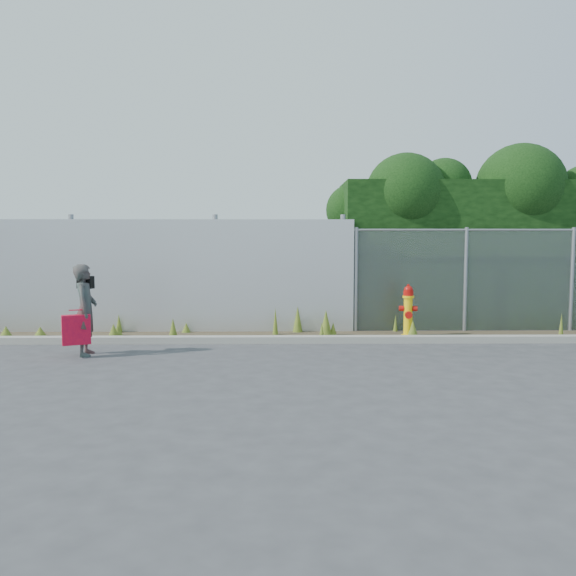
{
  "coord_description": "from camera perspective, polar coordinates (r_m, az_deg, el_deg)",
  "views": [
    {
      "loc": [
        -0.43,
        -7.91,
        1.77
      ],
      "look_at": [
        -0.3,
        1.4,
        1.0
      ],
      "focal_mm": 35.0,
      "sensor_mm": 36.0,
      "label": 1
    }
  ],
  "objects": [
    {
      "name": "ground",
      "position": [
        8.11,
        2.27,
        -7.87
      ],
      "size": [
        80.0,
        80.0,
        0.0
      ],
      "primitive_type": "plane",
      "color": "#3A3A3D",
      "rests_on": "ground"
    },
    {
      "name": "curb",
      "position": [
        9.86,
        1.72,
        -5.26
      ],
      "size": [
        16.0,
        0.22,
        0.12
      ],
      "primitive_type": "cube",
      "color": "gray",
      "rests_on": "ground"
    },
    {
      "name": "weed_strip",
      "position": [
        10.49,
        -3.49,
        -4.36
      ],
      "size": [
        16.0,
        1.29,
        0.54
      ],
      "color": "#403424",
      "rests_on": "ground"
    },
    {
      "name": "corrugated_fence",
      "position": [
        11.29,
        -15.24,
        1.17
      ],
      "size": [
        8.5,
        0.21,
        2.3
      ],
      "color": "#B5B7BD",
      "rests_on": "ground"
    },
    {
      "name": "chainlink_fence",
      "position": [
        11.89,
        22.38,
        0.81
      ],
      "size": [
        6.5,
        0.07,
        2.05
      ],
      "color": "gray",
      "rests_on": "ground"
    },
    {
      "name": "hedge",
      "position": [
        12.88,
        21.87,
        5.5
      ],
      "size": [
        7.64,
        1.97,
        3.81
      ],
      "color": "black",
      "rests_on": "ground"
    },
    {
      "name": "fire_hydrant",
      "position": [
        10.59,
        12.11,
        -2.38
      ],
      "size": [
        0.33,
        0.3,
        0.99
      ],
      "rotation": [
        0.0,
        0.0,
        -0.14
      ],
      "color": "yellow",
      "rests_on": "ground"
    },
    {
      "name": "woman",
      "position": [
        9.26,
        -19.89,
        -2.11
      ],
      "size": [
        0.41,
        0.56,
        1.42
      ],
      "primitive_type": "imported",
      "rotation": [
        0.0,
        0.0,
        1.72
      ],
      "color": "#0E5951",
      "rests_on": "ground"
    },
    {
      "name": "red_tote_bag",
      "position": [
        9.15,
        -20.72,
        -3.98
      ],
      "size": [
        0.41,
        0.15,
        0.54
      ],
      "rotation": [
        0.0,
        0.0,
        0.43
      ],
      "color": "#A10929"
    },
    {
      "name": "black_shoulder_bag",
      "position": [
        9.33,
        -19.88,
        0.55
      ],
      "size": [
        0.26,
        0.11,
        0.19
      ],
      "rotation": [
        0.0,
        0.0,
        -0.34
      ],
      "color": "black"
    }
  ]
}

